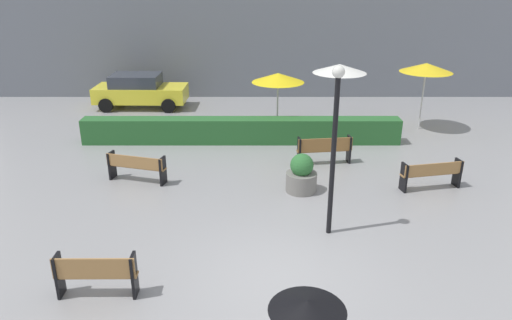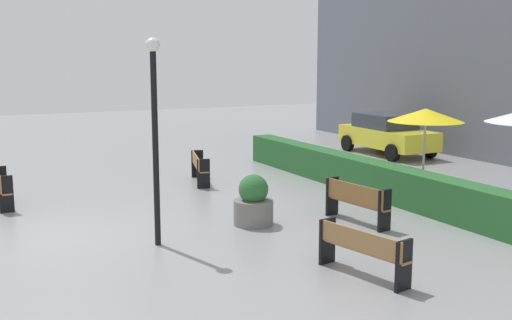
{
  "view_description": "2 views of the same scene",
  "coord_description": "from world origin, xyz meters",
  "px_view_note": "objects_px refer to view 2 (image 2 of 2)",
  "views": [
    {
      "loc": [
        -0.41,
        -8.65,
        6.01
      ],
      "look_at": [
        -0.44,
        3.06,
        1.39
      ],
      "focal_mm": 33.76,
      "sensor_mm": 36.0,
      "label": 1
    },
    {
      "loc": [
        12.85,
        -1.94,
        3.73
      ],
      "look_at": [
        -0.12,
        4.72,
        1.28
      ],
      "focal_mm": 42.85,
      "sensor_mm": 36.0,
      "label": 2
    }
  ],
  "objects_px": {
    "bench_far_left": "(199,166)",
    "bench_far_right": "(362,248)",
    "lamp_post": "(155,121)",
    "parked_car": "(387,133)",
    "bench_back_row": "(356,200)",
    "bench_near_left": "(1,185)",
    "planter_pot": "(253,203)",
    "patio_umbrella_yellow": "(426,115)"
  },
  "relations": [
    {
      "from": "planter_pot",
      "to": "patio_umbrella_yellow",
      "type": "height_order",
      "value": "patio_umbrella_yellow"
    },
    {
      "from": "bench_far_right",
      "to": "bench_back_row",
      "type": "relative_size",
      "value": 1.01
    },
    {
      "from": "bench_back_row",
      "to": "lamp_post",
      "type": "relative_size",
      "value": 0.45
    },
    {
      "from": "lamp_post",
      "to": "parked_car",
      "type": "bearing_deg",
      "value": 121.72
    },
    {
      "from": "bench_far_right",
      "to": "lamp_post",
      "type": "xyz_separation_m",
      "value": [
        -3.35,
        -2.54,
        1.99
      ]
    },
    {
      "from": "lamp_post",
      "to": "patio_umbrella_yellow",
      "type": "relative_size",
      "value": 1.72
    },
    {
      "from": "planter_pot",
      "to": "patio_umbrella_yellow",
      "type": "distance_m",
      "value": 5.7
    },
    {
      "from": "bench_back_row",
      "to": "patio_umbrella_yellow",
      "type": "distance_m",
      "value": 3.95
    },
    {
      "from": "bench_back_row",
      "to": "lamp_post",
      "type": "height_order",
      "value": "lamp_post"
    },
    {
      "from": "bench_far_right",
      "to": "planter_pot",
      "type": "height_order",
      "value": "planter_pot"
    },
    {
      "from": "bench_back_row",
      "to": "patio_umbrella_yellow",
      "type": "bearing_deg",
      "value": 113.45
    },
    {
      "from": "bench_near_left",
      "to": "lamp_post",
      "type": "relative_size",
      "value": 0.39
    },
    {
      "from": "bench_far_left",
      "to": "lamp_post",
      "type": "distance_m",
      "value": 6.54
    },
    {
      "from": "lamp_post",
      "to": "parked_car",
      "type": "relative_size",
      "value": 0.97
    },
    {
      "from": "bench_near_left",
      "to": "parked_car",
      "type": "distance_m",
      "value": 14.35
    },
    {
      "from": "bench_far_left",
      "to": "lamp_post",
      "type": "xyz_separation_m",
      "value": [
        5.42,
        -3.08,
        1.99
      ]
    },
    {
      "from": "parked_car",
      "to": "bench_far_right",
      "type": "bearing_deg",
      "value": -40.82
    },
    {
      "from": "patio_umbrella_yellow",
      "to": "parked_car",
      "type": "height_order",
      "value": "patio_umbrella_yellow"
    },
    {
      "from": "bench_near_left",
      "to": "parked_car",
      "type": "height_order",
      "value": "parked_car"
    },
    {
      "from": "bench_near_left",
      "to": "planter_pot",
      "type": "xyz_separation_m",
      "value": [
        4.44,
        4.9,
        -0.04
      ]
    },
    {
      "from": "planter_pot",
      "to": "lamp_post",
      "type": "height_order",
      "value": "lamp_post"
    },
    {
      "from": "planter_pot",
      "to": "parked_car",
      "type": "distance_m",
      "value": 11.46
    },
    {
      "from": "bench_back_row",
      "to": "bench_near_left",
      "type": "height_order",
      "value": "bench_back_row"
    },
    {
      "from": "bench_far_right",
      "to": "patio_umbrella_yellow",
      "type": "distance_m",
      "value": 7.02
    },
    {
      "from": "parked_car",
      "to": "bench_far_left",
      "type": "bearing_deg",
      "value": -78.19
    },
    {
      "from": "bench_near_left",
      "to": "parked_car",
      "type": "xyz_separation_m",
      "value": [
        -2.3,
        14.16,
        0.28
      ]
    },
    {
      "from": "bench_back_row",
      "to": "parked_car",
      "type": "bearing_deg",
      "value": 137.15
    },
    {
      "from": "patio_umbrella_yellow",
      "to": "parked_car",
      "type": "relative_size",
      "value": 0.56
    },
    {
      "from": "bench_near_left",
      "to": "lamp_post",
      "type": "distance_m",
      "value": 5.85
    },
    {
      "from": "bench_far_left",
      "to": "bench_back_row",
      "type": "xyz_separation_m",
      "value": [
        5.89,
        1.46,
        0.03
      ]
    },
    {
      "from": "planter_pot",
      "to": "patio_umbrella_yellow",
      "type": "relative_size",
      "value": 0.48
    },
    {
      "from": "planter_pot",
      "to": "lamp_post",
      "type": "xyz_separation_m",
      "value": [
        0.47,
        -2.4,
        2.01
      ]
    },
    {
      "from": "bench_far_left",
      "to": "planter_pot",
      "type": "bearing_deg",
      "value": -7.74
    },
    {
      "from": "bench_near_left",
      "to": "planter_pot",
      "type": "relative_size",
      "value": 1.38
    },
    {
      "from": "bench_far_left",
      "to": "lamp_post",
      "type": "relative_size",
      "value": 0.45
    },
    {
      "from": "bench_back_row",
      "to": "lamp_post",
      "type": "distance_m",
      "value": 4.96
    },
    {
      "from": "bench_back_row",
      "to": "parked_car",
      "type": "relative_size",
      "value": 0.43
    },
    {
      "from": "bench_far_left",
      "to": "patio_umbrella_yellow",
      "type": "distance_m",
      "value": 6.73
    },
    {
      "from": "bench_near_left",
      "to": "lamp_post",
      "type": "bearing_deg",
      "value": 26.94
    },
    {
      "from": "bench_far_right",
      "to": "parked_car",
      "type": "bearing_deg",
      "value": 139.18
    },
    {
      "from": "bench_far_left",
      "to": "bench_far_right",
      "type": "xyz_separation_m",
      "value": [
        8.77,
        -0.54,
        -0.01
      ]
    },
    {
      "from": "bench_near_left",
      "to": "bench_back_row",
      "type": "bearing_deg",
      "value": 52.53
    }
  ]
}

